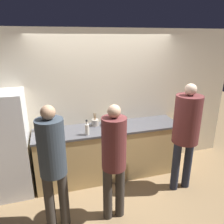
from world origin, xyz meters
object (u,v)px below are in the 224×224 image
(refrigerator, at_px, (4,146))
(person_center, at_px, (114,156))
(person_right, at_px, (186,127))
(utensil_crock, at_px, (95,122))
(person_left, at_px, (53,160))
(cup_yellow, at_px, (37,128))
(bottle_dark, at_px, (54,131))
(fruit_bowl, at_px, (110,123))
(bottle_clear, at_px, (87,129))

(refrigerator, bearing_deg, person_center, -33.54)
(person_right, xyz_separation_m, utensil_crock, (-1.28, 0.84, -0.10))
(utensil_crock, bearing_deg, person_left, -125.42)
(person_right, relative_size, cup_yellow, 20.33)
(refrigerator, height_order, bottle_dark, refrigerator)
(refrigerator, height_order, cup_yellow, refrigerator)
(person_center, xyz_separation_m, cup_yellow, (-0.99, 1.18, 0.02))
(person_right, height_order, bottle_dark, person_right)
(person_right, bearing_deg, refrigerator, 165.79)
(bottle_dark, height_order, cup_yellow, bottle_dark)
(bottle_dark, bearing_deg, person_right, -18.71)
(person_left, height_order, bottle_dark, person_left)
(utensil_crock, bearing_deg, cup_yellow, 177.18)
(person_center, height_order, fruit_bowl, person_center)
(person_left, bearing_deg, refrigerator, 127.62)
(refrigerator, distance_m, bottle_dark, 0.79)
(person_right, relative_size, bottle_clear, 7.04)
(utensil_crock, bearing_deg, person_center, -89.54)
(person_left, xyz_separation_m, bottle_dark, (0.05, 0.91, -0.00))
(refrigerator, xyz_separation_m, person_right, (2.76, -0.70, 0.27))
(cup_yellow, bearing_deg, utensil_crock, -2.82)
(utensil_crock, xyz_separation_m, bottle_clear, (-0.20, -0.34, 0.04))
(bottle_dark, distance_m, cup_yellow, 0.35)
(person_right, distance_m, bottle_clear, 1.56)
(bottle_clear, relative_size, bottle_dark, 1.71)
(fruit_bowl, bearing_deg, cup_yellow, 175.13)
(person_center, xyz_separation_m, person_right, (1.27, 0.29, 0.13))
(refrigerator, height_order, fruit_bowl, refrigerator)
(person_center, bearing_deg, person_right, 12.84)
(utensil_crock, height_order, bottle_clear, bottle_clear)
(bottle_dark, bearing_deg, fruit_bowl, 6.33)
(person_center, distance_m, person_right, 1.31)
(cup_yellow, bearing_deg, person_center, -49.90)
(person_left, height_order, cup_yellow, person_left)
(bottle_dark, bearing_deg, person_left, -93.20)
(fruit_bowl, xyz_separation_m, cup_yellow, (-1.25, 0.11, 0.01))
(person_center, xyz_separation_m, fruit_bowl, (0.26, 1.07, 0.01))
(refrigerator, xyz_separation_m, fruit_bowl, (1.74, 0.08, 0.15))
(fruit_bowl, height_order, utensil_crock, utensil_crock)
(cup_yellow, bearing_deg, person_left, -78.93)
(refrigerator, xyz_separation_m, utensil_crock, (1.48, 0.14, 0.17))
(refrigerator, xyz_separation_m, person_left, (0.72, -0.93, 0.17))
(refrigerator, relative_size, bottle_clear, 6.61)
(person_left, xyz_separation_m, utensil_crock, (0.76, 1.07, -0.00))
(bottle_clear, bearing_deg, person_left, -127.41)
(bottle_dark, bearing_deg, bottle_clear, -18.95)
(fruit_bowl, bearing_deg, refrigerator, -177.24)
(refrigerator, relative_size, person_center, 1.01)
(person_center, relative_size, bottle_dark, 11.17)
(fruit_bowl, distance_m, bottle_clear, 0.55)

